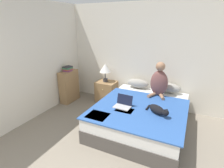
{
  "coord_description": "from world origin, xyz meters",
  "views": [
    {
      "loc": [
        1.06,
        -0.51,
        2.06
      ],
      "look_at": [
        -0.41,
        2.58,
        0.87
      ],
      "focal_mm": 28.0,
      "sensor_mm": 36.0,
      "label": 1
    }
  ],
  "objects": [
    {
      "name": "laptop_open",
      "position": [
        -0.07,
        2.36,
        0.57
      ],
      "size": [
        0.33,
        0.27,
        0.22
      ],
      "rotation": [
        0.0,
        0.0,
        -0.05
      ],
      "color": "#B7B7BC",
      "rests_on": "bed"
    },
    {
      "name": "table_lamp",
      "position": [
        -1.03,
        3.46,
        0.92
      ],
      "size": [
        0.3,
        0.3,
        0.49
      ],
      "color": "#38383D",
      "rests_on": "nightstand"
    },
    {
      "name": "pillow_near",
      "position": [
        -0.14,
        3.53,
        0.63
      ],
      "size": [
        0.54,
        0.25,
        0.22
      ],
      "color": "gray",
      "rests_on": "bed"
    },
    {
      "name": "wall_back",
      "position": [
        0.0,
        3.75,
        1.27
      ],
      "size": [
        5.17,
        0.05,
        2.55
      ],
      "color": "silver",
      "rests_on": "ground_plane"
    },
    {
      "name": "bookshelf",
      "position": [
        -1.93,
        3.04,
        0.43
      ],
      "size": [
        0.25,
        0.57,
        0.86
      ],
      "color": "#99754C",
      "rests_on": "ground_plane"
    },
    {
      "name": "wall_side",
      "position": [
        -2.11,
        1.86,
        1.27
      ],
      "size": [
        0.05,
        4.72,
        2.55
      ],
      "color": "silver",
      "rests_on": "ground_plane"
    },
    {
      "name": "nightstand",
      "position": [
        -1.0,
        3.46,
        0.28
      ],
      "size": [
        0.52,
        0.45,
        0.57
      ],
      "color": "#937047",
      "rests_on": "ground_plane"
    },
    {
      "name": "person_sitting",
      "position": [
        0.43,
        3.24,
        0.85
      ],
      "size": [
        0.39,
        0.37,
        0.76
      ],
      "color": "brown",
      "rests_on": "bed"
    },
    {
      "name": "book_stack_top",
      "position": [
        -1.93,
        3.03,
        0.92
      ],
      "size": [
        0.22,
        0.24,
        0.13
      ],
      "color": "#844270",
      "rests_on": "bookshelf"
    },
    {
      "name": "bed",
      "position": [
        0.24,
        2.64,
        0.26
      ],
      "size": [
        1.72,
        2.07,
        0.52
      ],
      "color": "#4C4742",
      "rests_on": "ground_plane"
    },
    {
      "name": "pillow_far",
      "position": [
        0.61,
        3.53,
        0.63
      ],
      "size": [
        0.54,
        0.25,
        0.22
      ],
      "color": "gray",
      "rests_on": "bed"
    },
    {
      "name": "cat_tabby",
      "position": [
        0.61,
        2.36,
        0.6
      ],
      "size": [
        0.44,
        0.39,
        0.17
      ],
      "rotation": [
        0.0,
        0.0,
        -0.58
      ],
      "color": "black",
      "rests_on": "bed"
    }
  ]
}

